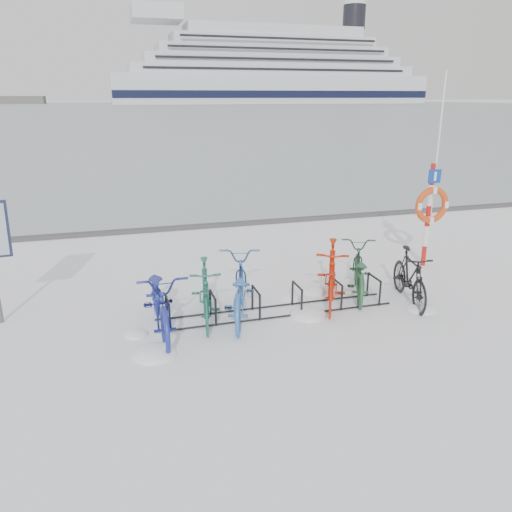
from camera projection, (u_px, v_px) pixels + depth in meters
The scene contains 13 objects.
ground at pixel (277, 312), 8.37m from camera, with size 900.00×900.00×0.00m, color white.
ice_sheet at pixel (114, 108), 150.10m from camera, with size 400.00×298.00×0.02m, color #9EACB2.
quay_edge at pixel (209, 226), 13.75m from camera, with size 400.00×0.25×0.10m, color #3F3F42.
bike_rack at pixel (277, 302), 8.31m from camera, with size 4.00×0.48×0.46m.
lifebuoy_station at pixel (431, 205), 10.24m from camera, with size 0.76×0.22×3.94m.
cruise_ferry at pixel (271, 74), 235.23m from camera, with size 149.06×28.09×48.98m.
bike_0 at pixel (160, 297), 7.59m from camera, with size 0.71×2.05×1.08m, color navy.
bike_1 at pixel (205, 290), 7.96m from camera, with size 0.47×1.67×1.01m, color #1E5F4E.
bike_2 at pixel (239, 287), 8.08m from camera, with size 0.68×1.97×1.03m, color #3167B2.
bike_3 at pixel (332, 273), 8.59m from camera, with size 0.52×1.86×1.12m, color #BB1F07.
bike_4 at pixel (359, 269), 9.01m from camera, with size 0.63×1.81×0.95m, color #235332.
bike_5 at pixel (410, 275), 8.68m from camera, with size 0.46×1.62×0.97m, color black.
snow_drifts at pixel (275, 320), 8.07m from camera, with size 5.14×2.14×0.22m.
Camera 1 is at (-2.47, -7.28, 3.46)m, focal length 35.00 mm.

